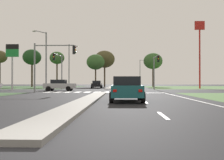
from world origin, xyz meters
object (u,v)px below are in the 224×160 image
car_teal_second (127,89)px  treeline_sixth (153,61)px  traffic_signal_near_left (50,58)px  treeline_near (0,57)px  treeline_fourth (96,62)px  treeline_third (57,58)px  car_silver_near (60,85)px  traffic_signal_far_right (156,66)px  treeline_second (32,57)px  street_lamp_fourth (141,71)px  car_black_third (97,84)px  street_lamp_second (45,57)px  fastfood_pole_sign (200,40)px  fuel_price_totem (12,57)px  traffic_signal_far_left (59,65)px  street_lamp_third (70,63)px  treeline_fifth (105,59)px

car_teal_second → treeline_sixth: treeline_sixth is taller
traffic_signal_near_left → treeline_near: bearing=123.4°
traffic_signal_near_left → treeline_fourth: treeline_fourth is taller
treeline_near → treeline_third: size_ratio=1.03×
car_silver_near → traffic_signal_far_right: 15.06m
treeline_sixth → treeline_second: bearing=-176.1°
treeline_fourth → treeline_sixth: bearing=13.9°
street_lamp_fourth → treeline_sixth: (2.13, -12.67, 2.04)m
car_black_third → street_lamp_second: size_ratio=0.52×
fastfood_pole_sign → fuel_price_totem: (-30.20, -11.87, -4.26)m
traffic_signal_far_left → treeline_fourth: treeline_fourth is taller
fuel_price_totem → treeline_second: (-6.97, 27.61, 2.67)m
car_silver_near → treeline_near: bearing=-141.3°
fastfood_pole_sign → treeline_second: 40.40m
fuel_price_totem → treeline_third: size_ratio=0.74×
street_lamp_fourth → treeline_sixth: treeline_sixth is taller
fastfood_pole_sign → fuel_price_totem: 32.73m
traffic_signal_far_left → treeline_third: treeline_third is taller
traffic_signal_far_left → treeline_second: size_ratio=0.59×
car_black_third → car_teal_second: bearing=98.4°
car_black_third → treeline_second: treeline_second is taller
treeline_fourth → traffic_signal_far_right: bearing=-62.3°
street_lamp_fourth → street_lamp_third: bearing=-121.3°
street_lamp_third → treeline_near: (-19.78, 10.98, 2.43)m
treeline_sixth → traffic_signal_far_left: bearing=-125.3°
traffic_signal_far_left → treeline_second: treeline_second is taller
car_teal_second → traffic_signal_near_left: size_ratio=0.76×
car_black_third → street_lamp_third: street_lamp_third is taller
traffic_signal_far_right → treeline_near: treeline_near is taller
street_lamp_third → fuel_price_totem: size_ratio=1.34×
car_teal_second → street_lamp_second: 22.09m
car_teal_second → street_lamp_third: 36.71m
traffic_signal_far_right → treeline_third: 31.39m
street_lamp_second → treeline_second: bearing=112.7°
car_teal_second → traffic_signal_far_right: 24.64m
street_lamp_fourth → fuel_price_totem: 47.64m
street_lamp_second → treeline_fifth: 32.28m
street_lamp_second → treeline_near: bearing=125.9°
car_black_third → fuel_price_totem: bearing=50.1°
traffic_signal_near_left → treeline_third: size_ratio=0.63×
car_teal_second → street_lamp_fourth: bearing=84.5°
car_teal_second → traffic_signal_far_left: size_ratio=0.75×
treeline_second → treeline_fifth: size_ratio=1.00×
car_silver_near → treeline_fourth: size_ratio=0.53×
street_lamp_fourth → treeline_third: (-22.16, -15.46, 2.62)m
car_black_third → fastfood_pole_sign: size_ratio=0.34×
car_silver_near → treeline_sixth: size_ratio=0.49×
traffic_signal_far_left → treeline_near: treeline_near is taller
car_black_third → treeline_near: bearing=-27.3°
car_silver_near → traffic_signal_far_left: bearing=-165.1°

